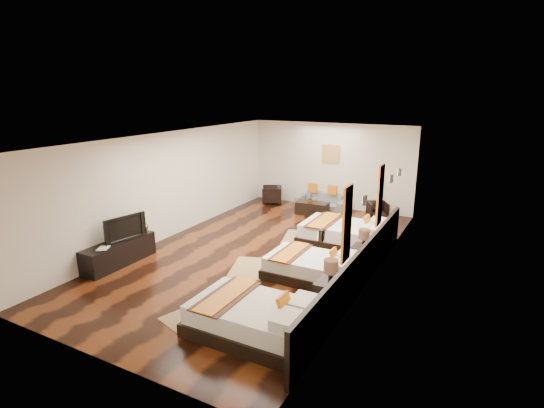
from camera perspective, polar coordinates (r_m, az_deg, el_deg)
The scene contains 30 objects.
floor at distance 10.32m, azimuth -1.58°, elevation -6.62°, with size 5.50×9.50×0.01m, color black.
ceiling at distance 9.63m, azimuth -1.70°, elevation 9.02°, with size 5.50×9.50×0.01m, color white.
back_wall at distance 14.11m, azimuth 7.95°, elevation 5.16°, with size 5.50×0.01×2.80m, color silver.
left_wall at distance 11.46m, azimuth -13.71°, elevation 2.51°, with size 0.01×9.50×2.80m, color silver.
right_wall at distance 8.90m, azimuth 13.97°, elevation -1.17°, with size 0.01×9.50×2.80m, color silver.
headboard_panel at distance 8.50m, azimuth 11.93°, elevation -8.66°, with size 0.08×6.60×0.90m, color black.
bed_near at distance 7.02m, azimuth -1.98°, elevation -15.30°, with size 2.16×1.36×0.83m.
bed_mid at distance 8.94m, azimuth 5.68°, elevation -8.53°, with size 1.94×1.22×0.74m.
bed_far at distance 10.85m, azimuth 10.15°, elevation -4.08°, with size 2.26×1.42×0.86m.
nightstand_a at distance 7.77m, azimuth 7.87°, elevation -11.77°, with size 0.49×0.49×0.97m.
nightstand_b at distance 9.59m, azimuth 12.23°, elevation -6.69°, with size 0.46×0.46×0.90m.
jute_mat_near at distance 7.80m, azimuth -9.97°, elevation -14.50°, with size 0.75×1.20×0.01m, color olive.
jute_mat_mid at distance 9.49m, azimuth -3.15°, elevation -8.63°, with size 0.75×1.20×0.01m, color olive.
jute_mat_far at distance 11.34m, azimuth 3.57°, elevation -4.56°, with size 0.75×1.20×0.01m, color olive.
tv_console at distance 10.20m, azimuth -20.02°, elevation -6.21°, with size 0.50×1.80×0.55m, color black.
tv at distance 10.06m, azimuth -19.55°, elevation -3.02°, with size 1.02×0.13×0.59m, color black.
book at distance 9.77m, azimuth -22.50°, elevation -5.59°, with size 0.22×0.29×0.03m, color black.
figurine at distance 10.54m, azimuth -17.20°, elevation -2.78°, with size 0.30×0.30×0.31m, color brown.
sofa at distance 14.14m, azimuth 6.80°, elevation 0.47°, with size 1.75×0.68×0.51m, color slate.
armchair_left at distance 14.62m, azimuth -0.03°, elevation 1.27°, with size 0.65×0.67×0.61m, color black.
armchair_right at distance 13.29m, azimuth 14.11°, elevation -0.82°, with size 0.57×0.59×0.53m, color black.
coffee_table at distance 13.40m, azimuth 5.49°, elevation -0.57°, with size 1.00×0.50×0.40m, color black.
table_plant at distance 13.31m, azimuth 5.25°, elevation 0.78°, with size 0.23×0.20×0.26m, color #2B6421.
orange_panel_a at distance 7.06m, azimuth 10.12°, elevation -2.71°, with size 0.04×0.40×1.30m, color #D86014.
orange_panel_b at distance 9.11m, azimuth 14.43°, elevation 1.14°, with size 0.04×0.40×1.30m, color #D86014.
sconce_near at distance 6.04m, azimuth 6.69°, elevation -4.21°, with size 0.07×0.12×0.18m.
sconce_mid at distance 8.04m, azimuth 12.44°, elevation 0.51°, with size 0.07×0.12×0.18m.
sconce_far at distance 10.13m, azimuth 15.86°, elevation 3.31°, with size 0.07×0.12×0.18m.
sconce_lounge at distance 11.00m, azimuth 16.88°, elevation 4.15°, with size 0.07×0.12×0.18m.
gold_artwork at distance 14.03m, azimuth 7.98°, elevation 6.76°, with size 0.60×0.04×0.60m, color #AD873F.
Camera 1 is at (4.73, -8.32, 3.86)m, focal length 27.78 mm.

